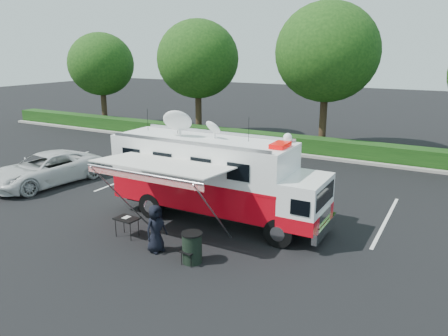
% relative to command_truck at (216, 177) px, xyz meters
% --- Properties ---
extents(ground_plane, '(120.00, 120.00, 0.00)m').
position_rel_command_truck_xyz_m(ground_plane, '(0.07, 0.00, -1.67)').
color(ground_plane, black).
rests_on(ground_plane, ground).
extents(back_border, '(60.00, 6.14, 8.87)m').
position_rel_command_truck_xyz_m(back_border, '(1.21, 12.90, 3.34)').
color(back_border, '#9E998E').
rests_on(back_border, ground_plane).
extents(stall_lines, '(24.12, 5.50, 0.01)m').
position_rel_command_truck_xyz_m(stall_lines, '(-0.43, 3.00, -1.66)').
color(stall_lines, silver).
rests_on(stall_lines, ground_plane).
extents(command_truck, '(8.11, 2.23, 3.90)m').
position_rel_command_truck_xyz_m(command_truck, '(0.00, 0.00, 0.00)').
color(command_truck, black).
rests_on(command_truck, ground_plane).
extents(awning, '(4.43, 2.31, 2.68)m').
position_rel_command_truck_xyz_m(awning, '(-0.73, -2.32, 0.83)').
color(awning, silver).
rests_on(awning, ground_plane).
extents(white_suv, '(3.09, 5.54, 1.47)m').
position_rel_command_truck_xyz_m(white_suv, '(-9.19, -0.01, -1.67)').
color(white_suv, silver).
rests_on(white_suv, ground_plane).
extents(person, '(0.65, 0.85, 1.54)m').
position_rel_command_truck_xyz_m(person, '(-0.33, -3.15, -1.67)').
color(person, black).
rests_on(person, ground_plane).
extents(folding_table, '(0.82, 0.61, 0.67)m').
position_rel_command_truck_xyz_m(folding_table, '(-1.89, -2.74, -1.05)').
color(folding_table, black).
rests_on(folding_table, ground_plane).
extents(folding_chair, '(0.46, 0.48, 0.87)m').
position_rel_command_truck_xyz_m(folding_chair, '(1.03, -3.26, -1.16)').
color(folding_chair, black).
rests_on(folding_chair, ground_plane).
extents(trash_bin, '(0.64, 0.64, 0.95)m').
position_rel_command_truck_xyz_m(trash_bin, '(1.05, -3.22, -1.19)').
color(trash_bin, black).
rests_on(trash_bin, ground_plane).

